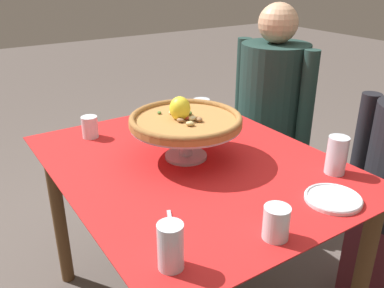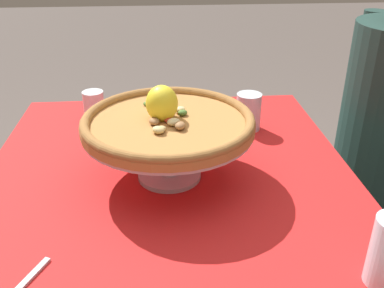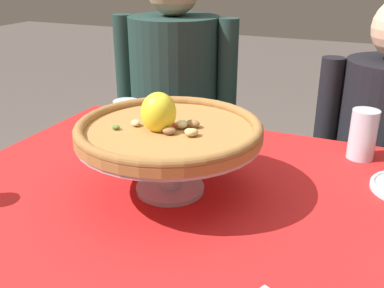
{
  "view_description": "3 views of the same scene",
  "coord_description": "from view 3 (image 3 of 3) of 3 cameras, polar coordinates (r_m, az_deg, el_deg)",
  "views": [
    {
      "loc": [
        1.16,
        -0.76,
        1.45
      ],
      "look_at": [
        -0.09,
        0.05,
        0.78
      ],
      "focal_mm": 38.5,
      "sensor_mm": 36.0,
      "label": 1
    },
    {
      "loc": [
        0.91,
        -0.02,
        1.35
      ],
      "look_at": [
        -0.04,
        0.06,
        0.85
      ],
      "focal_mm": 40.75,
      "sensor_mm": 36.0,
      "label": 2
    },
    {
      "loc": [
        0.37,
        -0.83,
        1.26
      ],
      "look_at": [
        -0.02,
        0.08,
        0.85
      ],
      "focal_mm": 41.5,
      "sensor_mm": 36.0,
      "label": 3
    }
  ],
  "objects": [
    {
      "name": "diner_right",
      "position": [
        1.74,
        23.0,
        -3.09
      ],
      "size": [
        0.49,
        0.37,
        1.16
      ],
      "color": "maroon",
      "rests_on": "ground"
    },
    {
      "name": "water_glass_back_left",
      "position": [
        1.37,
        -8.35,
        2.86
      ],
      "size": [
        0.08,
        0.08,
        0.12
      ],
      "color": "silver",
      "rests_on": "dining_table"
    },
    {
      "name": "pizza",
      "position": [
        0.99,
        -3.01,
        2.09
      ],
      "size": [
        0.42,
        0.42,
        0.1
      ],
      "color": "#AD753D",
      "rests_on": "pizza_stand"
    },
    {
      "name": "dining_table",
      "position": [
        1.1,
        -0.45,
        -11.43
      ],
      "size": [
        1.2,
        0.96,
        0.76
      ],
      "color": "brown",
      "rests_on": "ground"
    },
    {
      "name": "pizza_stand",
      "position": [
        1.01,
        -2.87,
        -0.71
      ],
      "size": [
        0.42,
        0.42,
        0.14
      ],
      "color": "#B7B7C1",
      "rests_on": "dining_table"
    },
    {
      "name": "water_glass_back_right",
      "position": [
        1.29,
        21.07,
        0.85
      ],
      "size": [
        0.07,
        0.07,
        0.14
      ],
      "color": "silver",
      "rests_on": "dining_table"
    },
    {
      "name": "diner_left",
      "position": [
        1.92,
        -2.17,
        3.23
      ],
      "size": [
        0.52,
        0.41,
        1.26
      ],
      "color": "navy",
      "rests_on": "ground"
    }
  ]
}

